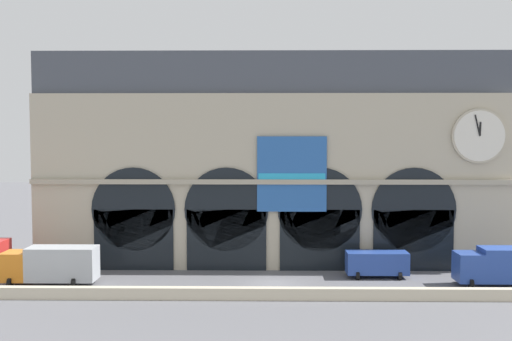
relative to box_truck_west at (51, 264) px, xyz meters
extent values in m
plane|color=slate|center=(18.00, 0.53, -1.70)|extent=(200.00, 200.00, 0.00)
cube|color=beige|center=(18.00, -4.07, -1.25)|extent=(90.00, 0.70, 0.91)
cube|color=#B2A891|center=(18.00, 7.90, 6.21)|extent=(43.31, 4.74, 15.82)
cube|color=#424751|center=(18.00, 8.20, 16.03)|extent=(43.31, 4.14, 3.82)
cube|color=black|center=(5.51, 5.48, 1.05)|extent=(7.12, 0.20, 5.50)
cylinder|color=black|center=(5.51, 5.48, 3.80)|extent=(7.50, 0.20, 7.50)
cube|color=black|center=(13.84, 5.48, 1.05)|extent=(7.12, 0.20, 5.50)
cylinder|color=black|center=(13.84, 5.48, 3.80)|extent=(7.50, 0.20, 7.50)
cube|color=black|center=(22.17, 5.48, 1.05)|extent=(7.12, 0.20, 5.50)
cylinder|color=black|center=(22.17, 5.48, 3.80)|extent=(7.50, 0.20, 7.50)
cube|color=black|center=(30.50, 5.48, 1.05)|extent=(7.12, 0.20, 5.50)
cylinder|color=black|center=(30.50, 5.48, 3.80)|extent=(7.50, 0.20, 7.50)
cylinder|color=#B2A891|center=(36.09, 5.38, 10.35)|extent=(4.82, 0.25, 4.82)
cylinder|color=silver|center=(36.09, 5.26, 10.35)|extent=(4.46, 0.06, 4.46)
cube|color=black|center=(36.11, 5.20, 10.96)|extent=(0.19, 0.04, 1.23)
cube|color=black|center=(35.86, 5.18, 11.27)|extent=(0.57, 0.04, 1.87)
cube|color=#2659A5|center=(19.65, 5.36, 6.97)|extent=(6.16, 0.12, 6.68)
cube|color=#26A5D8|center=(19.65, 5.28, 6.60)|extent=(5.91, 0.04, 0.89)
cube|color=#A49A85|center=(18.00, 5.38, 6.28)|extent=(43.31, 0.50, 0.44)
cube|color=orange|center=(-2.86, 0.00, -0.13)|extent=(2.00, 2.30, 2.30)
cube|color=#ADB2B7|center=(0.89, 0.00, 0.07)|extent=(5.50, 2.30, 2.70)
cylinder|color=black|center=(-2.96, -1.03, -1.28)|extent=(0.28, 0.84, 0.84)
cylinder|color=black|center=(-2.96, 1.04, -1.28)|extent=(0.28, 0.84, 0.84)
cylinder|color=black|center=(2.14, -1.03, -1.28)|extent=(0.28, 0.84, 0.84)
cylinder|color=black|center=(2.14, 1.04, -1.28)|extent=(0.28, 0.84, 0.84)
cube|color=#28479E|center=(26.83, 3.04, -0.43)|extent=(5.20, 2.00, 1.86)
cylinder|color=black|center=(25.07, 2.14, -1.36)|extent=(0.28, 0.68, 0.68)
cylinder|color=black|center=(25.07, 3.94, -1.36)|extent=(0.28, 0.68, 0.68)
cylinder|color=black|center=(28.60, 2.14, -1.36)|extent=(0.28, 0.68, 0.68)
cylinder|color=black|center=(28.60, 3.94, -1.36)|extent=(0.28, 0.68, 0.68)
cube|color=#28479E|center=(33.62, 0.17, -0.13)|extent=(2.00, 2.30, 2.30)
cylinder|color=black|center=(33.52, -0.87, -1.28)|extent=(0.28, 0.84, 0.84)
cylinder|color=black|center=(33.52, 1.20, -1.28)|extent=(0.28, 0.84, 0.84)
camera|label=1|loc=(17.27, -48.10, 10.64)|focal=42.50mm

